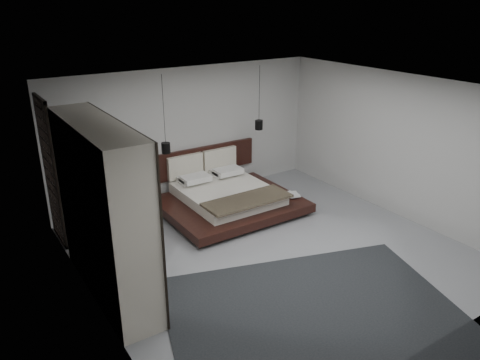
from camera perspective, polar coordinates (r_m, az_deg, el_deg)
floor at (r=8.21m, az=3.93°, el=-8.59°), size 6.00×6.00×0.00m
ceiling at (r=7.24m, az=4.49°, el=11.00°), size 6.00×6.00×0.00m
wall_back at (r=10.03m, az=-6.29°, el=5.66°), size 6.00×0.00×6.00m
wall_front at (r=5.76m, az=22.76°, el=-8.34°), size 6.00×0.00×6.00m
wall_left at (r=6.38m, az=-17.84°, el=-4.71°), size 0.00×6.00×6.00m
wall_right at (r=9.65m, az=18.54°, el=4.03°), size 0.00×6.00×6.00m
lattice_screen at (r=8.66m, az=-22.08°, el=0.91°), size 0.05×0.90×2.60m
bed at (r=9.63m, az=-1.69°, el=-1.98°), size 2.67×2.35×1.06m
book_lower at (r=9.74m, az=5.79°, el=-1.91°), size 0.26×0.33×0.03m
book_upper at (r=9.70m, az=5.81°, el=-1.85°), size 0.34×0.39×0.02m
pendant_left at (r=9.10m, az=-9.03°, el=3.92°), size 0.17×0.17×1.50m
pendant_right at (r=10.11m, az=2.32°, el=6.76°), size 0.17×0.17×1.36m
wardrobe at (r=6.84m, az=-16.26°, el=-3.74°), size 0.62×2.63×2.58m
rug at (r=6.83m, az=9.03°, el=-15.68°), size 4.68×3.93×0.02m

